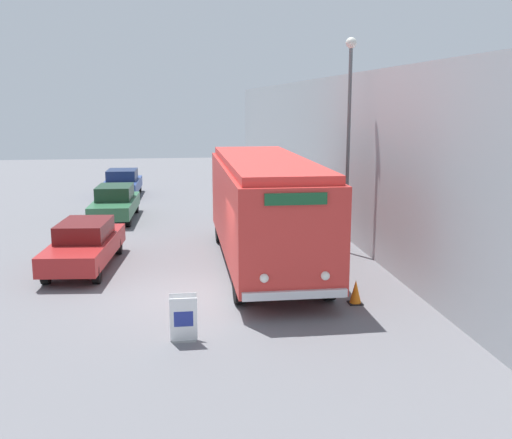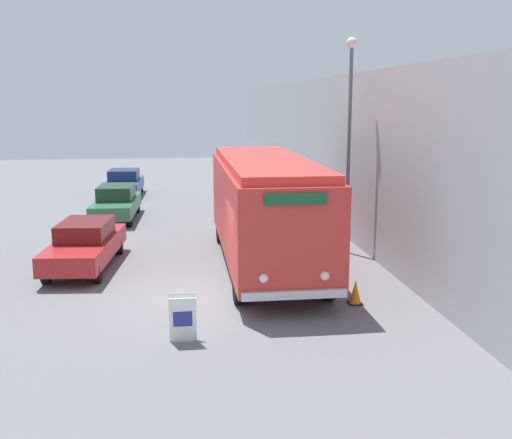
% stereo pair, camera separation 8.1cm
% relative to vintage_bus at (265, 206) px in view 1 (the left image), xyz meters
% --- Properties ---
extents(ground_plane, '(80.00, 80.00, 0.00)m').
position_rel_vintage_bus_xyz_m(ground_plane, '(-2.18, -2.80, -1.94)').
color(ground_plane, slate).
extents(building_wall_right, '(0.30, 60.00, 6.14)m').
position_rel_vintage_bus_xyz_m(building_wall_right, '(3.83, 7.20, 1.13)').
color(building_wall_right, '#9EA3A8').
rests_on(building_wall_right, ground_plane).
extents(vintage_bus, '(2.67, 9.87, 3.43)m').
position_rel_vintage_bus_xyz_m(vintage_bus, '(0.00, 0.00, 0.00)').
color(vintage_bus, black).
rests_on(vintage_bus, ground_plane).
extents(sign_board, '(0.59, 0.39, 1.04)m').
position_rel_vintage_bus_xyz_m(sign_board, '(-2.64, -5.79, -1.44)').
color(sign_board, gray).
rests_on(sign_board, ground_plane).
extents(streetlamp, '(0.36, 0.36, 7.18)m').
position_rel_vintage_bus_xyz_m(streetlamp, '(3.02, 1.35, 2.64)').
color(streetlamp, '#595E60').
rests_on(streetlamp, ground_plane).
extents(parked_car_near, '(2.13, 4.90, 1.46)m').
position_rel_vintage_bus_xyz_m(parked_car_near, '(-5.62, 0.56, -1.19)').
color(parked_car_near, black).
rests_on(parked_car_near, ground_plane).
extents(parked_car_mid, '(1.90, 4.65, 1.50)m').
position_rel_vintage_bus_xyz_m(parked_car_mid, '(-5.44, 8.38, -1.19)').
color(parked_car_mid, black).
rests_on(parked_car_mid, ground_plane).
extents(parked_car_far, '(1.94, 4.29, 1.46)m').
position_rel_vintage_bus_xyz_m(parked_car_far, '(-5.68, 15.00, -1.21)').
color(parked_car_far, black).
rests_on(parked_car_far, ground_plane).
extents(traffic_cone, '(0.36, 0.36, 0.63)m').
position_rel_vintage_bus_xyz_m(traffic_cone, '(1.80, -3.90, -1.63)').
color(traffic_cone, black).
rests_on(traffic_cone, ground_plane).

